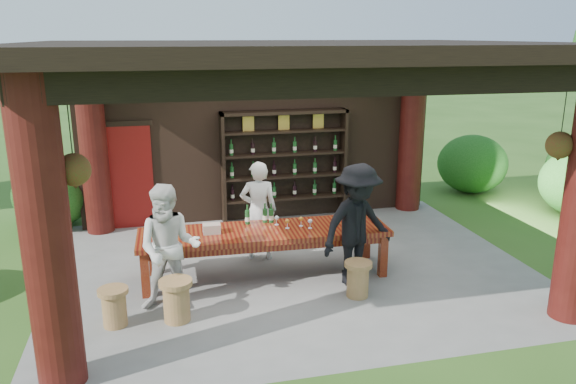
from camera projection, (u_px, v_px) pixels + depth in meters
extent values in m
plane|color=#2D5119|center=(294.00, 267.00, 9.00)|extent=(90.00, 90.00, 0.00)
cube|color=slate|center=(294.00, 270.00, 9.01)|extent=(7.40, 5.90, 0.10)
cube|color=black|center=(261.00, 137.00, 11.13)|extent=(7.00, 0.18, 3.30)
cube|color=maroon|center=(127.00, 177.00, 10.63)|extent=(0.95, 0.06, 2.00)
cylinder|color=#380C0A|center=(46.00, 237.00, 5.60)|extent=(0.50, 0.50, 3.30)
cylinder|color=#380C0A|center=(93.00, 146.00, 10.24)|extent=(0.50, 0.50, 3.30)
cylinder|color=#380C0A|center=(412.00, 132.00, 11.64)|extent=(0.50, 0.50, 3.30)
cube|color=black|center=(349.00, 79.00, 5.90)|extent=(6.70, 0.35, 0.35)
cube|color=black|center=(64.00, 70.00, 7.44)|extent=(0.30, 5.20, 0.30)
cube|color=black|center=(488.00, 64.00, 8.85)|extent=(0.30, 5.20, 0.30)
cube|color=black|center=(294.00, 49.00, 8.08)|extent=(7.50, 6.00, 0.20)
cylinder|color=black|center=(70.00, 136.00, 5.59)|extent=(0.01, 0.01, 0.75)
cone|color=black|center=(75.00, 180.00, 5.71)|extent=(0.32, 0.32, 0.18)
sphere|color=#1E5919|center=(74.00, 170.00, 5.68)|extent=(0.34, 0.34, 0.34)
cylinder|color=black|center=(563.00, 117.00, 6.86)|extent=(0.01, 0.01, 0.75)
cone|color=black|center=(559.00, 154.00, 6.98)|extent=(0.32, 0.32, 0.18)
sphere|color=#1E5919|center=(560.00, 145.00, 6.95)|extent=(0.34, 0.34, 0.34)
cube|color=#57110C|center=(265.00, 232.00, 8.51)|extent=(3.81, 1.08, 0.08)
cube|color=#57110C|center=(265.00, 238.00, 8.54)|extent=(3.61, 0.93, 0.12)
cube|color=#57110C|center=(145.00, 275.00, 7.90)|extent=(0.12, 0.12, 0.67)
cube|color=#57110C|center=(383.00, 256.00, 8.59)|extent=(0.12, 0.12, 0.67)
cube|color=#57110C|center=(147.00, 255.00, 8.63)|extent=(0.12, 0.12, 0.67)
cube|color=#57110C|center=(366.00, 238.00, 9.32)|extent=(0.12, 0.12, 0.67)
cylinder|color=olive|center=(177.00, 303.00, 7.27)|extent=(0.34, 0.34, 0.50)
cylinder|color=olive|center=(175.00, 283.00, 7.19)|extent=(0.43, 0.43, 0.07)
cylinder|color=olive|center=(358.00, 281.00, 7.96)|extent=(0.31, 0.31, 0.46)
cylinder|color=olive|center=(358.00, 264.00, 7.89)|extent=(0.39, 0.39, 0.06)
cylinder|color=olive|center=(114.00, 309.00, 7.15)|extent=(0.31, 0.31, 0.45)
cylinder|color=olive|center=(113.00, 291.00, 7.08)|extent=(0.39, 0.39, 0.06)
imported|color=silver|center=(259.00, 211.00, 9.17)|extent=(0.66, 0.48, 1.65)
imported|color=silver|center=(169.00, 248.00, 7.43)|extent=(0.94, 0.79, 1.74)
imported|color=black|center=(357.00, 226.00, 8.16)|extent=(1.35, 1.03, 1.84)
cube|color=#BF6672|center=(212.00, 229.00, 8.34)|extent=(0.27, 0.19, 0.14)
ellipsoid|color=#194C14|center=(472.00, 168.00, 13.19)|extent=(1.60, 1.60, 1.36)
ellipsoid|color=#194C14|center=(54.00, 199.00, 10.86)|extent=(1.50, 1.50, 1.27)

